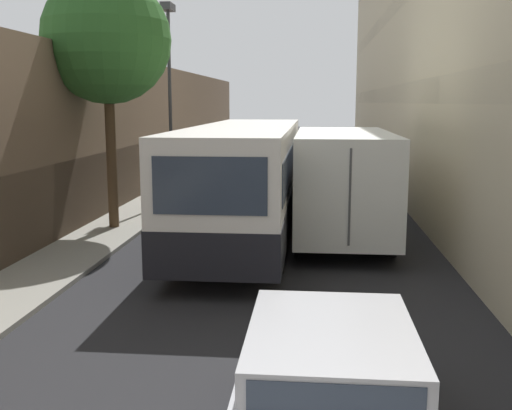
# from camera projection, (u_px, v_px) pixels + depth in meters

# --- Properties ---
(ground_plane) EXTENTS (150.00, 150.00, 0.00)m
(ground_plane) POSITION_uv_depth(u_px,v_px,m) (273.00, 230.00, 17.14)
(ground_plane) COLOR #232326
(sidewalk_left) EXTENTS (1.80, 60.00, 0.10)m
(sidewalk_left) POSITION_uv_depth(u_px,v_px,m) (119.00, 226.00, 17.56)
(sidewalk_left) COLOR gray
(sidewalk_left) RESTS_ON ground_plane
(building_left_shopfront) EXTENTS (2.40, 60.00, 5.18)m
(building_left_shopfront) POSITION_uv_depth(u_px,v_px,m) (49.00, 147.00, 17.36)
(building_left_shopfront) COLOR brown
(building_left_shopfront) RESTS_ON ground_plane
(car_hatchback) EXTENTS (1.89, 4.11, 1.40)m
(car_hatchback) POSITION_uv_depth(u_px,v_px,m) (330.00, 395.00, 6.02)
(car_hatchback) COLOR #B7B7BC
(car_hatchback) RESTS_ON ground_plane
(bus) EXTENTS (2.53, 11.40, 3.01)m
(bus) POSITION_uv_depth(u_px,v_px,m) (246.00, 178.00, 16.17)
(bus) COLOR silver
(bus) RESTS_ON ground_plane
(box_truck) EXTENTS (2.41, 8.91, 2.86)m
(box_truck) POSITION_uv_depth(u_px,v_px,m) (341.00, 176.00, 16.82)
(box_truck) COLOR silver
(box_truck) RESTS_ON ground_plane
(panel_van) EXTENTS (1.83, 4.52, 1.90)m
(panel_van) POSITION_uv_depth(u_px,v_px,m) (254.00, 158.00, 27.89)
(panel_van) COLOR silver
(panel_van) RESTS_ON ground_plane
(street_lamp) EXTENTS (0.36, 0.80, 6.84)m
(street_lamp) POSITION_uv_depth(u_px,v_px,m) (169.00, 67.00, 20.67)
(street_lamp) COLOR #38383D
(street_lamp) RESTS_ON sidewalk_left
(street_tree_left) EXTENTS (3.51, 3.51, 6.97)m
(street_tree_left) POSITION_uv_depth(u_px,v_px,m) (107.00, 40.00, 16.30)
(street_tree_left) COLOR #4C3823
(street_tree_left) RESTS_ON sidewalk_left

